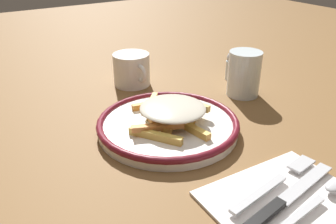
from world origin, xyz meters
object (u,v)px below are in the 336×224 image
fries_heap (171,112)px  spoon (321,197)px  fork (276,182)px  water_glass (244,74)px  knife (280,204)px  plate (168,125)px  napkin (287,201)px  salt_shaker (233,65)px  coffee_mug (132,70)px

fries_heap → spoon: bearing=11.9°
fork → water_glass: (-0.26, 0.19, 0.04)m
fork → spoon: bearing=22.7°
fries_heap → knife: 0.25m
knife → spoon: bearing=68.3°
plate → water_glass: (-0.05, 0.22, 0.04)m
fries_heap → napkin: (0.24, 0.02, -0.03)m
spoon → salt_shaker: salt_shaker is taller
napkin → fork: (-0.03, 0.01, 0.01)m
napkin → spoon: (0.02, 0.03, 0.01)m
salt_shaker → plate: bearing=-64.2°
fork → salt_shaker: size_ratio=2.55×
knife → spoon: size_ratio=1.37×
napkin → knife: 0.02m
fork → salt_shaker: 0.42m
plate → coffee_mug: bearing=168.2°
salt_shaker → fork: bearing=-33.7°
knife → salt_shaker: size_ratio=3.03×
knife → salt_shaker: (-0.38, 0.26, 0.02)m
fries_heap → fork: 0.22m
spoon → water_glass: (-0.32, 0.16, 0.04)m
plate → fries_heap: (0.00, 0.00, 0.03)m
napkin → fork: 0.03m
plate → water_glass: size_ratio=2.61×
plate → knife: plate is taller
water_glass → fork: bearing=-35.3°
water_glass → coffee_mug: bearing=-135.8°
knife → napkin: bearing=99.3°
coffee_mug → spoon: bearing=1.5°
plate → spoon: size_ratio=1.65×
coffee_mug → knife: bearing=-4.9°
fries_heap → napkin: 0.25m
knife → coffee_mug: coffee_mug is taller
napkin → salt_shaker: salt_shaker is taller
fries_heap → salt_shaker: (-0.13, 0.26, -0.00)m
fries_heap → knife: size_ratio=0.86×
fries_heap → knife: (0.25, 0.00, -0.03)m
fries_heap → coffee_mug: bearing=169.3°
plate → napkin: plate is taller
coffee_mug → napkin: bearing=-2.6°
coffee_mug → fries_heap: bearing=-10.7°
coffee_mug → plate: bearing=-11.8°
napkin → salt_shaker: (-0.38, 0.24, 0.03)m
spoon → fork: bearing=-157.3°
napkin → knife: bearing=-80.7°
fries_heap → plate: bearing=-111.3°
spoon → water_glass: size_ratio=1.58×
plate → knife: 0.25m
water_glass → fries_heap: bearing=-77.4°
knife → water_glass: water_glass is taller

